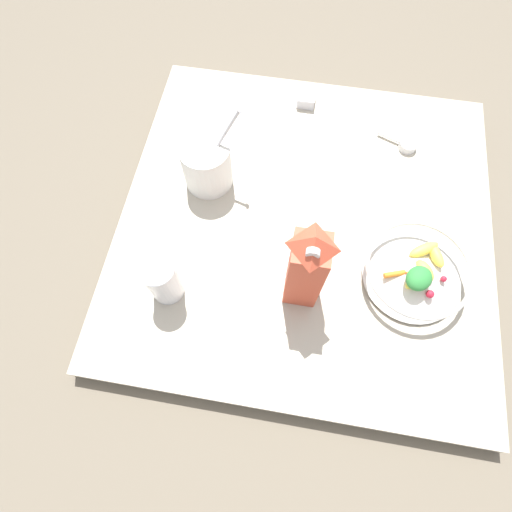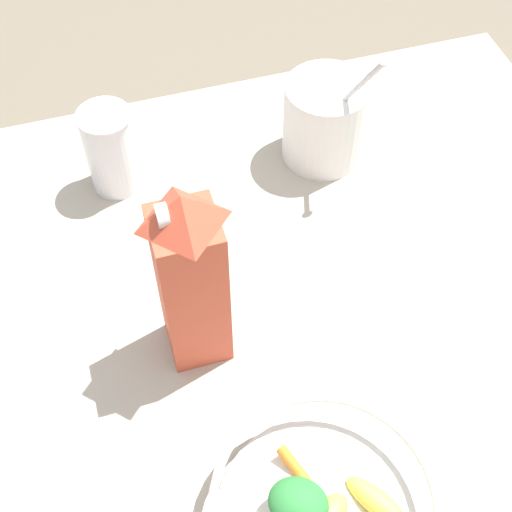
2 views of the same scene
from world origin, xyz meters
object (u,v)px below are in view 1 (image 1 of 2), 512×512
(milk_carton, at_px, (306,268))
(drinking_cup, at_px, (162,280))
(yogurt_tub, at_px, (207,163))
(spice_jar, at_px, (306,100))
(fruit_bowl, at_px, (416,272))

(milk_carton, relative_size, drinking_cup, 2.05)
(milk_carton, distance_m, yogurt_tub, 0.39)
(yogurt_tub, height_order, spice_jar, yogurt_tub)
(drinking_cup, bearing_deg, milk_carton, 9.47)
(yogurt_tub, bearing_deg, milk_carton, -44.29)
(spice_jar, bearing_deg, milk_carton, -84.77)
(fruit_bowl, bearing_deg, yogurt_tub, 160.05)
(spice_jar, bearing_deg, fruit_bowl, -58.31)
(fruit_bowl, xyz_separation_m, drinking_cup, (-0.56, -0.13, 0.03))
(milk_carton, xyz_separation_m, yogurt_tub, (-0.27, 0.27, -0.07))
(milk_carton, bearing_deg, drinking_cup, -170.53)
(yogurt_tub, distance_m, drinking_cup, 0.32)
(spice_jar, bearing_deg, drinking_cup, -111.81)
(milk_carton, relative_size, spice_jar, 5.71)
(yogurt_tub, distance_m, spice_jar, 0.38)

